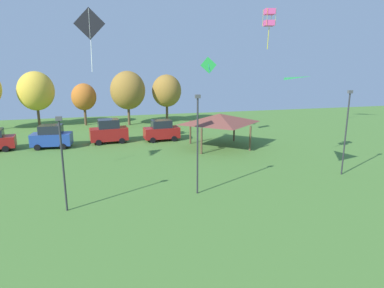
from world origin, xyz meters
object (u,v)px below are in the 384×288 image
(park_pavilion, at_px, (219,119))
(treeline_tree_3, at_px, (128,90))
(kite_flying_6, at_px, (209,65))
(kite_flying_5, at_px, (310,90))
(parked_car_second_from_left, at_px, (52,137))
(treeline_tree_2, at_px, (84,97))
(kite_flying_2, at_px, (269,18))
(treeline_tree_4, at_px, (167,91))
(light_post_2, at_px, (62,159))
(parked_car_rightmost_in_row, at_px, (162,131))
(light_post_0, at_px, (198,140))
(parked_car_third_from_left, at_px, (109,132))
(light_post_1, at_px, (346,128))
(treeline_tree_1, at_px, (36,91))

(park_pavilion, xyz_separation_m, treeline_tree_3, (-8.33, 15.59, 1.87))
(kite_flying_6, distance_m, park_pavilion, 6.73)
(kite_flying_5, height_order, kite_flying_6, kite_flying_6)
(kite_flying_6, xyz_separation_m, parked_car_second_from_left, (-17.21, 0.07, -7.32))
(treeline_tree_2, distance_m, treeline_tree_3, 6.30)
(kite_flying_2, xyz_separation_m, treeline_tree_4, (-2.90, 26.29, -7.33))
(kite_flying_5, height_order, treeline_tree_3, treeline_tree_3)
(parked_car_second_from_left, xyz_separation_m, light_post_2, (3.00, -16.96, 2.12))
(light_post_2, distance_m, treeline_tree_4, 31.72)
(parked_car_second_from_left, height_order, treeline_tree_2, treeline_tree_2)
(kite_flying_6, xyz_separation_m, park_pavilion, (0.04, -3.96, -5.44))
(parked_car_rightmost_in_row, relative_size, light_post_0, 0.60)
(kite_flying_2, distance_m, treeline_tree_3, 27.69)
(parked_car_third_from_left, relative_size, light_post_0, 0.62)
(parked_car_second_from_left, height_order, park_pavilion, park_pavilion)
(parked_car_third_from_left, height_order, treeline_tree_4, treeline_tree_4)
(parked_car_second_from_left, distance_m, park_pavilion, 17.81)
(parked_car_rightmost_in_row, relative_size, light_post_1, 0.61)
(light_post_2, xyz_separation_m, treeline_tree_2, (-0.14, 29.95, 0.71))
(parked_car_second_from_left, xyz_separation_m, light_post_1, (23.96, -15.19, 2.60))
(park_pavilion, relative_size, treeline_tree_3, 0.87)
(light_post_1, bearing_deg, treeline_tree_4, 108.58)
(light_post_0, distance_m, treeline_tree_4, 28.92)
(kite_flying_5, relative_size, light_post_0, 0.47)
(park_pavilion, xyz_separation_m, light_post_0, (-5.73, -12.19, 0.75))
(light_post_1, relative_size, treeline_tree_4, 0.96)
(kite_flying_5, xyz_separation_m, light_post_0, (-8.28, -0.01, -3.16))
(kite_flying_6, bearing_deg, parked_car_second_from_left, 179.76)
(parked_car_third_from_left, relative_size, treeline_tree_3, 0.56)
(kite_flying_6, distance_m, light_post_2, 22.67)
(kite_flying_2, relative_size, treeline_tree_3, 0.37)
(parked_car_rightmost_in_row, xyz_separation_m, park_pavilion, (5.44, -4.51, 1.90))
(light_post_0, bearing_deg, parked_car_third_from_left, 108.22)
(kite_flying_5, bearing_deg, treeline_tree_4, 100.17)
(kite_flying_5, distance_m, kite_flying_6, 16.42)
(parked_car_second_from_left, height_order, parked_car_third_from_left, parked_car_third_from_left)
(park_pavilion, height_order, treeline_tree_2, treeline_tree_2)
(parked_car_third_from_left, distance_m, treeline_tree_1, 16.04)
(kite_flying_5, bearing_deg, kite_flying_2, 132.72)
(treeline_tree_2, bearing_deg, light_post_2, -89.73)
(kite_flying_5, distance_m, parked_car_rightmost_in_row, 19.40)
(kite_flying_2, bearing_deg, parked_car_rightmost_in_row, 111.91)
(kite_flying_5, relative_size, treeline_tree_4, 0.46)
(light_post_1, distance_m, treeline_tree_3, 30.71)
(parked_car_rightmost_in_row, height_order, light_post_1, light_post_1)
(parked_car_third_from_left, xyz_separation_m, light_post_1, (18.05, -16.03, 2.50))
(kite_flying_5, relative_size, parked_car_third_from_left, 0.76)
(treeline_tree_3, height_order, treeline_tree_4, treeline_tree_3)
(kite_flying_6, height_order, parked_car_rightmost_in_row, kite_flying_6)
(kite_flying_6, distance_m, treeline_tree_1, 24.87)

